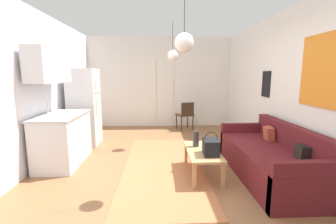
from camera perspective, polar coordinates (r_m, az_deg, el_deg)
ground_plane at (r=3.66m, az=-1.32°, el=-16.96°), size 4.83×7.86×0.10m
wall_back at (r=6.96m, az=-2.04°, el=7.34°), size 4.43×0.13×2.67m
wall_right at (r=3.97m, az=31.79°, el=4.58°), size 0.12×7.46×2.67m
wall_left at (r=3.90m, az=-35.24°, el=4.17°), size 0.12×7.46×2.67m
area_rug at (r=4.07m, az=-1.23°, el=-13.25°), size 1.33×3.15×0.01m
couch at (r=3.94m, az=24.56°, el=-10.71°), size 0.90×2.06×0.81m
coffee_table at (r=3.69m, az=8.63°, el=-10.16°), size 0.48×1.02×0.40m
bamboo_vase at (r=3.80m, az=7.01°, el=-6.64°), size 0.10×0.10×0.48m
handbag at (r=3.47m, az=10.64°, el=-8.53°), size 0.24×0.32×0.35m
refrigerator at (r=5.45m, az=-20.15°, el=1.19°), size 0.62×0.63×1.70m
kitchen_counter at (r=4.42m, az=-25.33°, el=-2.37°), size 0.65×1.22×2.00m
accent_chair at (r=6.48m, az=4.44°, el=-0.49°), size 0.53×0.52×0.80m
pendant_lamp_near at (r=2.98m, az=4.06°, el=16.90°), size 0.24×0.24×0.83m
pendant_lamp_far at (r=5.01m, az=1.16°, el=13.97°), size 0.23×0.23×0.81m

